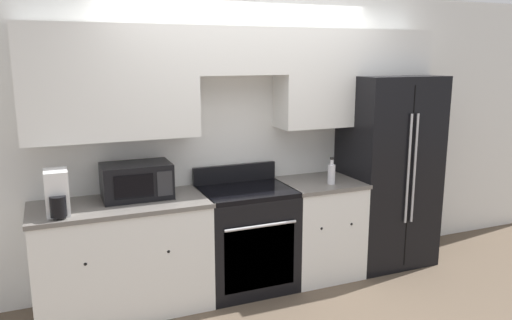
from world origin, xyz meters
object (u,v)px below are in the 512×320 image
(bottle, at_px, (331,173))
(oven_range, at_px, (246,238))
(microwave, at_px, (137,181))
(refrigerator, at_px, (385,170))

(bottle, bearing_deg, oven_range, 170.51)
(oven_range, xyz_separation_m, microwave, (-0.92, 0.09, 0.59))
(refrigerator, height_order, microwave, refrigerator)
(microwave, bearing_deg, refrigerator, -0.73)
(oven_range, distance_m, bottle, 0.95)
(microwave, distance_m, bottle, 1.71)
(oven_range, distance_m, microwave, 1.09)
(refrigerator, distance_m, bottle, 0.76)
(microwave, bearing_deg, oven_range, -5.70)
(refrigerator, bearing_deg, oven_range, -177.70)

